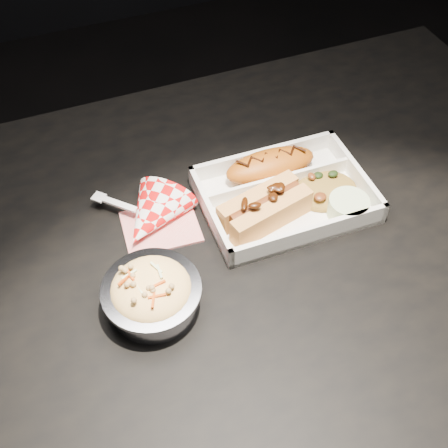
{
  "coord_description": "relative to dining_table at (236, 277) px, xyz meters",
  "views": [
    {
      "loc": [
        -0.21,
        -0.47,
        1.39
      ],
      "look_at": [
        -0.02,
        -0.01,
        0.81
      ],
      "focal_mm": 45.0,
      "sensor_mm": 36.0,
      "label": 1
    }
  ],
  "objects": [
    {
      "name": "napkin_fork",
      "position": [
        -0.1,
        0.08,
        0.11
      ],
      "size": [
        0.15,
        0.15,
        0.1
      ],
      "rotation": [
        0.0,
        0.0,
        -0.8
      ],
      "color": "red",
      "rests_on": "dining_table"
    },
    {
      "name": "dining_table",
      "position": [
        0.0,
        0.0,
        0.0
      ],
      "size": [
        1.2,
        0.8,
        0.75
      ],
      "color": "black",
      "rests_on": "ground"
    },
    {
      "name": "fried_pastry",
      "position": [
        0.1,
        0.1,
        0.12
      ],
      "size": [
        0.15,
        0.06,
        0.04
      ],
      "primitive_type": "ellipsoid",
      "rotation": [
        0.0,
        0.0,
        -0.02
      ],
      "color": "#AE5411",
      "rests_on": "food_tray"
    },
    {
      "name": "floor",
      "position": [
        0.0,
        0.0,
        -0.68
      ],
      "size": [
        4.0,
        4.0,
        0.05
      ],
      "primitive_type": "cube",
      "color": "black",
      "rests_on": "ground"
    },
    {
      "name": "cupcake_liner",
      "position": [
        0.17,
        -0.02,
        0.11
      ],
      "size": [
        0.06,
        0.06,
        0.03
      ],
      "primitive_type": "cylinder",
      "color": "beige",
      "rests_on": "food_tray"
    },
    {
      "name": "food_tray",
      "position": [
        0.1,
        0.05,
        0.1
      ],
      "size": [
        0.25,
        0.18,
        0.04
      ],
      "rotation": [
        0.0,
        0.0,
        -0.02
      ],
      "color": "white",
      "rests_on": "dining_table"
    },
    {
      "name": "foil_coleslaw_cup",
      "position": [
        -0.14,
        -0.06,
        0.12
      ],
      "size": [
        0.13,
        0.13,
        0.07
      ],
      "color": "silver",
      "rests_on": "dining_table"
    },
    {
      "name": "fried_rice_mound",
      "position": [
        0.16,
        0.03,
        0.11
      ],
      "size": [
        0.1,
        0.09,
        0.03
      ],
      "primitive_type": "ellipsoid",
      "rotation": [
        0.0,
        0.0,
        -0.02
      ],
      "color": "olive",
      "rests_on": "food_tray"
    },
    {
      "name": "hotdog",
      "position": [
        0.05,
        0.02,
        0.12
      ],
      "size": [
        0.14,
        0.09,
        0.06
      ],
      "rotation": [
        0.0,
        0.0,
        0.23
      ],
      "color": "#DA934A",
      "rests_on": "food_tray"
    }
  ]
}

